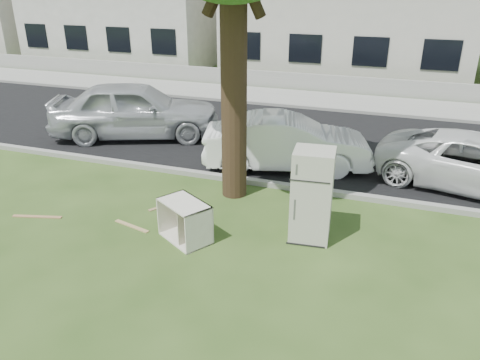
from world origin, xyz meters
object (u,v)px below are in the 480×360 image
(cabinet, at_px, (185,221))
(car_left, at_px, (135,110))
(fridge, at_px, (312,195))
(car_center, at_px, (287,142))
(car_right, at_px, (479,163))

(cabinet, relative_size, car_left, 0.20)
(car_left, bearing_deg, cabinet, -163.22)
(fridge, height_order, car_center, fridge)
(car_center, bearing_deg, fridge, -174.77)
(fridge, bearing_deg, car_center, 105.84)
(fridge, distance_m, car_center, 3.47)
(car_right, bearing_deg, cabinet, 141.67)
(cabinet, relative_size, car_right, 0.22)
(fridge, bearing_deg, car_left, 140.18)
(car_center, relative_size, car_left, 0.84)
(cabinet, xyz_separation_m, car_center, (0.89, 4.05, 0.30))
(fridge, xyz_separation_m, car_center, (-1.26, 3.23, -0.19))
(fridge, relative_size, cabinet, 1.79)
(cabinet, bearing_deg, car_right, 70.42)
(fridge, height_order, car_right, fridge)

